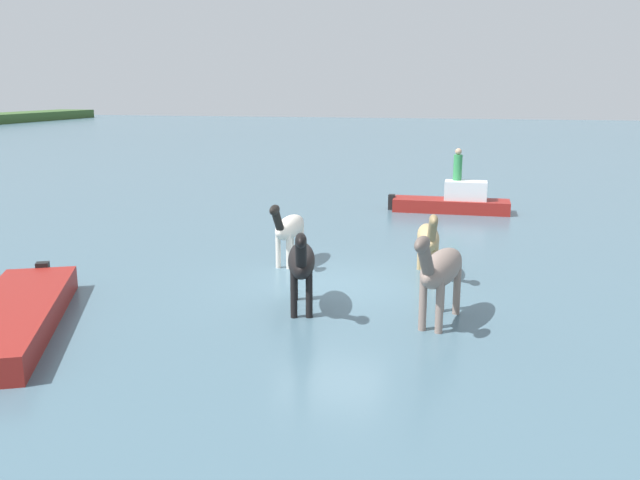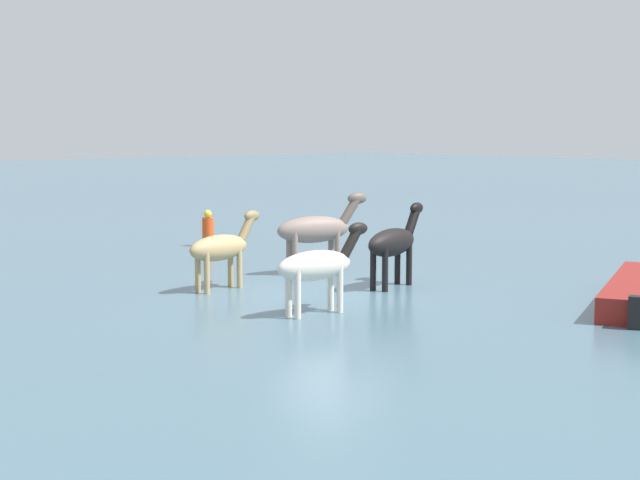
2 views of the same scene
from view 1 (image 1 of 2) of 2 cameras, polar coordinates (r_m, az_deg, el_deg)
ground_plane at (r=15.48m, az=1.07°, el=-4.09°), size 177.50×177.50×0.00m
horse_dark_mare at (r=16.34m, az=9.37°, el=0.16°), size 2.27×0.80×1.75m
horse_gray_outer at (r=17.27m, az=-2.71°, el=1.04°), size 2.28×0.62×1.77m
horse_chestnut_trailing at (r=13.05m, az=10.37°, el=-2.51°), size 2.60×1.05×2.01m
horse_pinto_flank at (r=13.65m, az=-1.62°, el=-1.88°), size 2.45×1.03×1.90m
boat_launch_far at (r=25.25m, az=11.47°, el=3.09°), size 1.23×4.50×1.33m
boat_dinghy_port at (r=14.07m, az=-24.91°, el=-6.34°), size 5.55×3.66×0.76m
person_boatman_standing at (r=25.26m, az=11.84°, el=6.33°), size 0.32×0.32×1.19m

